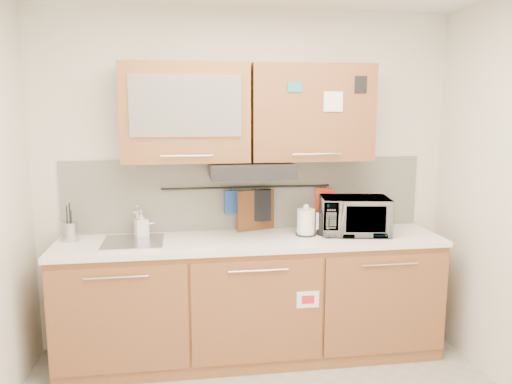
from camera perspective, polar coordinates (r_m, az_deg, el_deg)
name	(u,v)px	position (r m, az deg, el deg)	size (l,w,h in m)	color
wall_back	(246,181)	(3.90, -1.13, 1.24)	(3.20, 3.20, 0.00)	silver
base_cabinet	(252,305)	(3.84, -0.48, -12.75)	(2.80, 0.64, 0.88)	#9E6438
countertop	(252,241)	(3.68, -0.49, -5.62)	(2.82, 0.62, 0.04)	white
backsplash	(246,194)	(3.91, -1.10, -0.23)	(2.80, 0.02, 0.56)	silver
upper_cabinets	(248,113)	(3.69, -0.88, 9.04)	(1.82, 0.37, 0.70)	#9E6438
range_hood	(251,170)	(3.64, -0.63, 2.55)	(0.60, 0.46, 0.10)	black
sink	(134,242)	(3.68, -13.81, -5.52)	(0.42, 0.40, 0.26)	silver
utensil_rail	(247,187)	(3.86, -1.03, 0.55)	(0.02, 0.02, 1.30)	black
utensil_crock	(70,231)	(3.83, -20.46, -4.21)	(0.13, 0.13, 0.28)	#ADADB2
kettle	(306,223)	(3.77, 5.74, -3.54)	(0.17, 0.15, 0.24)	white
toaster	(335,223)	(3.80, 8.96, -3.57)	(0.26, 0.22, 0.17)	black
microwave	(355,216)	(3.86, 11.21, -2.66)	(0.51, 0.34, 0.28)	#999999
soap_bottle	(141,223)	(3.80, -12.97, -3.52)	(0.09, 0.09, 0.20)	#999999
cutting_board	(256,214)	(3.89, -0.02, -2.55)	(0.31, 0.02, 0.38)	brown
oven_mitt	(231,202)	(3.85, -2.86, -1.14)	(0.11, 0.03, 0.18)	#21459A
dark_pouch	(261,205)	(3.88, 0.56, -1.51)	(0.15, 0.04, 0.24)	black
pot_holder	(325,199)	(3.99, 7.87, -0.85)	(0.15, 0.02, 0.18)	red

